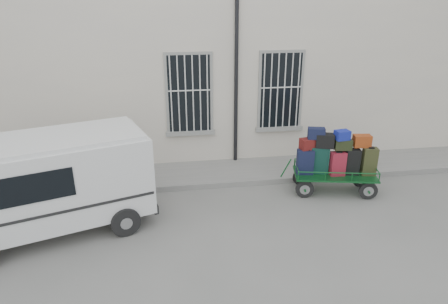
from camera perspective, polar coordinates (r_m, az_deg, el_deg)
ground at (r=9.66m, az=-0.87°, el=-8.82°), size 80.00×80.00×0.00m
building at (r=13.94m, az=-4.16°, el=13.65°), size 24.00×5.15×6.00m
sidewalk at (r=11.57m, az=-2.39°, el=-3.07°), size 24.00×1.70×0.15m
luggage_cart at (r=10.67m, az=15.48°, el=-1.12°), size 2.50×1.36×1.77m
van at (r=9.24m, az=-24.10°, el=-3.69°), size 4.61×3.03×2.16m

